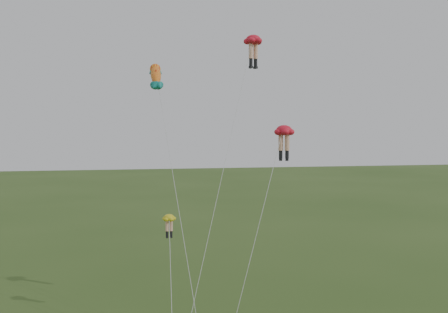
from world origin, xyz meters
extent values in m
ellipsoid|color=red|center=(6.12, 9.52, 21.16)|extent=(2.14, 2.14, 0.82)
cylinder|color=#EAA98A|center=(5.89, 9.42, 20.19)|extent=(0.36, 0.36, 1.25)
cylinder|color=black|center=(5.89, 9.42, 19.25)|extent=(0.28, 0.28, 0.62)
cube|color=black|center=(5.89, 9.42, 18.85)|extent=(0.33, 0.41, 0.18)
cylinder|color=#EAA98A|center=(6.35, 9.61, 20.19)|extent=(0.36, 0.36, 1.25)
cylinder|color=black|center=(6.35, 9.61, 19.25)|extent=(0.28, 0.28, 0.62)
cube|color=black|center=(6.35, 9.61, 18.85)|extent=(0.33, 0.41, 0.18)
cylinder|color=silver|center=(2.46, 4.07, 10.89)|extent=(7.34, 10.92, 21.35)
ellipsoid|color=red|center=(6.47, 2.44, 13.56)|extent=(1.97, 1.97, 0.74)
cylinder|color=#EAA98A|center=(6.26, 2.54, 12.69)|extent=(0.33, 0.33, 1.13)
cylinder|color=black|center=(6.26, 2.54, 11.84)|extent=(0.26, 0.26, 0.57)
cube|color=black|center=(6.26, 2.54, 11.47)|extent=(0.31, 0.38, 0.16)
cylinder|color=#EAA98A|center=(6.67, 2.35, 12.69)|extent=(0.33, 0.33, 1.13)
cylinder|color=black|center=(6.67, 2.35, 11.84)|extent=(0.26, 0.26, 0.57)
cube|color=black|center=(6.67, 2.35, 11.47)|extent=(0.31, 0.38, 0.16)
cylinder|color=silver|center=(3.83, -0.15, 7.07)|extent=(5.31, 5.23, 13.71)
ellipsoid|color=yellow|center=(-1.62, 3.14, 7.50)|extent=(1.11, 1.11, 0.48)
cylinder|color=#EAA98A|center=(-1.77, 3.12, 6.93)|extent=(0.22, 0.22, 0.74)
cylinder|color=black|center=(-1.77, 3.12, 6.37)|extent=(0.17, 0.17, 0.37)
cube|color=black|center=(-1.77, 3.12, 6.13)|extent=(0.15, 0.23, 0.11)
cylinder|color=#EAA98A|center=(-1.48, 3.17, 6.93)|extent=(0.22, 0.22, 0.74)
cylinder|color=black|center=(-1.48, 3.17, 6.37)|extent=(0.17, 0.17, 0.37)
cube|color=black|center=(-1.48, 3.17, 6.13)|extent=(0.15, 0.23, 0.11)
cylinder|color=silver|center=(-1.85, -0.24, 3.98)|extent=(0.48, 6.79, 7.54)
ellipsoid|color=gold|center=(-2.12, 8.15, 17.91)|extent=(0.96, 2.93, 2.38)
sphere|color=gold|center=(-2.12, 8.15, 17.91)|extent=(0.92, 1.27, 1.25)
cone|color=#137C79|center=(-2.12, 8.15, 17.91)|extent=(0.72, 1.15, 1.22)
cone|color=#137C79|center=(-2.12, 8.15, 17.91)|extent=(0.72, 1.15, 1.22)
cone|color=#137C79|center=(-2.12, 8.15, 17.91)|extent=(0.41, 0.65, 0.68)
cone|color=#137C79|center=(-2.12, 8.15, 17.91)|extent=(0.41, 0.65, 0.68)
cone|color=red|center=(-2.12, 8.15, 17.91)|extent=(0.45, 0.65, 0.66)
cylinder|color=silver|center=(-1.15, 2.99, 9.06)|extent=(1.97, 10.35, 17.70)
camera|label=1|loc=(-4.92, -31.22, 13.45)|focal=40.00mm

